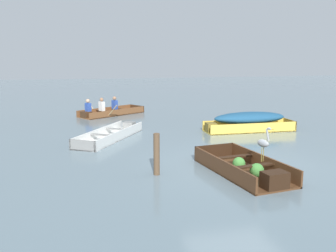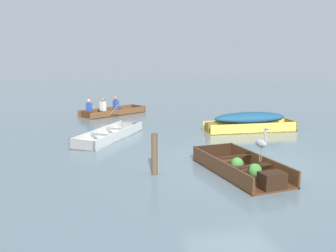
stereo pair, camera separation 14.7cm
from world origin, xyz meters
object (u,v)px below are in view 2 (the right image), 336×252
dinghy_dark_varnish_foreground (244,169)px  skiff_white_mid_moored (112,135)px  heron_on_dinghy (262,142)px  rowboat_wooden_brown_with_crew (109,111)px  mooring_post (154,154)px  skiff_yellow_near_moored (249,120)px

dinghy_dark_varnish_foreground → skiff_white_mid_moored: (-2.82, 4.87, -0.04)m
heron_on_dinghy → rowboat_wooden_brown_with_crew: bearing=105.1°
dinghy_dark_varnish_foreground → skiff_white_mid_moored: dinghy_dark_varnish_foreground is taller
mooring_post → skiff_white_mid_moored: bearing=99.3°
dinghy_dark_varnish_foreground → skiff_white_mid_moored: 5.63m
skiff_yellow_near_moored → dinghy_dark_varnish_foreground: bearing=-115.9°
skiff_white_mid_moored → heron_on_dinghy: size_ratio=4.17×
skiff_yellow_near_moored → skiff_white_mid_moored: size_ratio=0.99×
mooring_post → dinghy_dark_varnish_foreground: bearing=-13.6°
skiff_white_mid_moored → dinghy_dark_varnish_foreground: bearing=-60.0°
mooring_post → rowboat_wooden_brown_with_crew: bearing=92.7°
mooring_post → heron_on_dinghy: bearing=-19.0°
rowboat_wooden_brown_with_crew → heron_on_dinghy: heron_on_dinghy is taller
skiff_yellow_near_moored → rowboat_wooden_brown_with_crew: 7.17m
skiff_white_mid_moored → heron_on_dinghy: (3.09, -5.18, 0.75)m
heron_on_dinghy → mooring_post: heron_on_dinghy is taller
skiff_yellow_near_moored → mooring_post: 6.32m
skiff_yellow_near_moored → heron_on_dinghy: 5.68m
rowboat_wooden_brown_with_crew → mooring_post: (0.45, -9.62, 0.32)m
heron_on_dinghy → mooring_post: bearing=161.0°
dinghy_dark_varnish_foreground → skiff_yellow_near_moored: skiff_yellow_near_moored is taller
dinghy_dark_varnish_foreground → heron_on_dinghy: bearing=-48.8°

